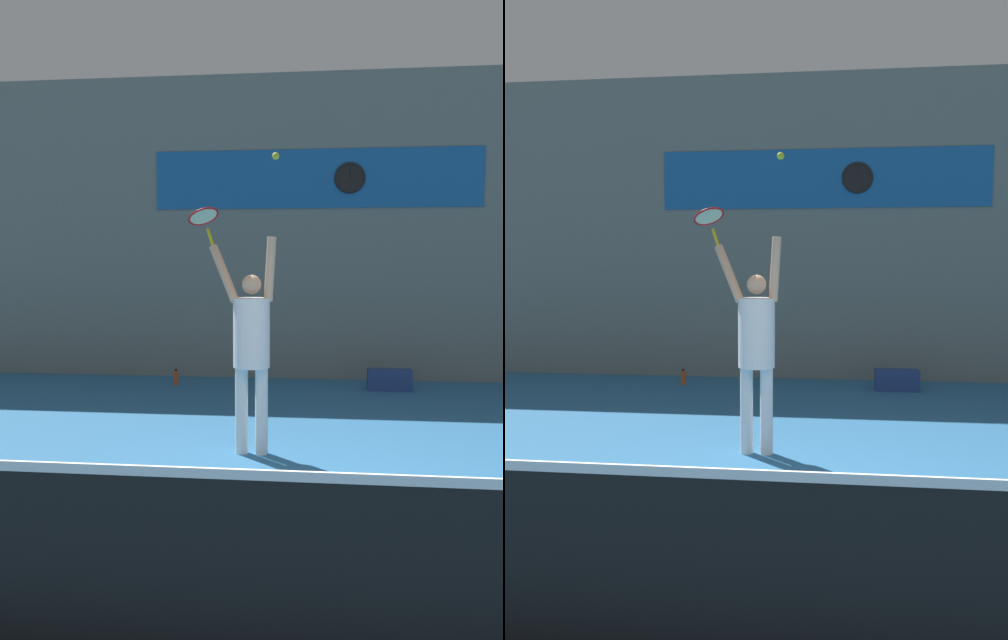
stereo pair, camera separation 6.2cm
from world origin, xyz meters
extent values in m
plane|color=teal|center=(0.00, 0.00, 0.00)|extent=(18.00, 18.00, 0.00)
cube|color=slate|center=(0.00, 6.47, 2.50)|extent=(18.00, 0.10, 5.00)
cube|color=#195B9E|center=(0.00, 6.41, 3.30)|extent=(5.30, 0.02, 0.94)
cylinder|color=black|center=(0.54, 6.39, 3.30)|extent=(0.46, 0.02, 0.46)
torus|color=black|center=(0.54, 6.39, 3.30)|extent=(0.50, 0.05, 0.50)
cube|color=black|center=(0.54, 6.38, 3.38)|extent=(0.02, 0.01, 0.18)
cube|color=black|center=(0.00, -1.07, 0.46)|extent=(6.37, 0.01, 0.91)
cube|color=white|center=(0.00, -1.07, 0.93)|extent=(6.37, 0.02, 0.05)
cylinder|color=white|center=(-0.70, 2.23, 0.44)|extent=(0.13, 0.13, 0.89)
cylinder|color=white|center=(-0.49, 2.23, 0.44)|extent=(0.13, 0.13, 0.89)
cylinder|color=white|center=(-0.59, 2.23, 1.24)|extent=(0.37, 0.37, 0.70)
sphere|color=#D8A884|center=(-0.59, 2.23, 1.72)|extent=(0.19, 0.19, 0.19)
cylinder|color=#D8A884|center=(-0.41, 2.21, 1.87)|extent=(0.17, 0.16, 0.64)
cylinder|color=#D8A884|center=(-0.89, 2.33, 1.83)|extent=(0.37, 0.33, 0.59)
cylinder|color=yellow|center=(-1.05, 2.47, 2.19)|extent=(0.11, 0.12, 0.20)
torus|color=red|center=(-1.14, 2.57, 2.42)|extent=(0.45, 0.45, 0.18)
cylinder|color=beige|center=(-1.14, 2.57, 2.42)|extent=(0.38, 0.38, 0.15)
sphere|color=#CCDB2D|center=(-0.35, 2.16, 2.96)|extent=(0.07, 0.07, 0.07)
cylinder|color=#D84C19|center=(-2.19, 5.66, 0.11)|extent=(0.07, 0.07, 0.22)
cylinder|color=black|center=(-2.19, 5.66, 0.24)|extent=(0.04, 0.04, 0.04)
cube|color=navy|center=(1.15, 5.63, 0.16)|extent=(0.66, 0.29, 0.32)
camera|label=1|loc=(0.09, -3.93, 1.93)|focal=35.00mm
camera|label=2|loc=(0.15, -3.92, 1.93)|focal=35.00mm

